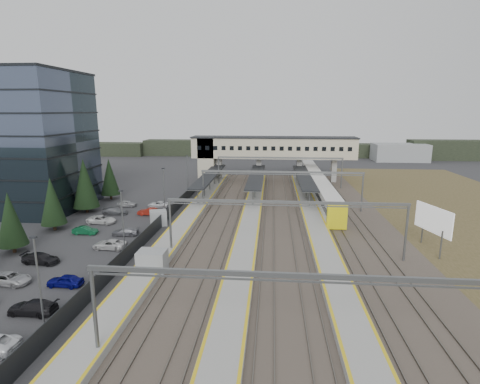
# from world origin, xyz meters

# --- Properties ---
(ground) EXTENTS (220.00, 220.00, 0.00)m
(ground) POSITION_xyz_m (0.00, 0.00, 0.00)
(ground) COLOR #2B2B2D
(ground) RESTS_ON ground
(office_building) EXTENTS (24.30, 18.30, 24.30)m
(office_building) POSITION_xyz_m (-36.00, 12.00, 12.19)
(office_building) COLOR #3C465C
(office_building) RESTS_ON ground
(conifer_row) EXTENTS (4.42, 49.82, 9.50)m
(conifer_row) POSITION_xyz_m (-22.00, -3.86, 4.84)
(conifer_row) COLOR black
(conifer_row) RESTS_ON ground
(car_park) EXTENTS (10.56, 44.46, 1.29)m
(car_park) POSITION_xyz_m (-13.47, -6.72, 0.61)
(car_park) COLOR #9B3428
(car_park) RESTS_ON ground
(lampposts) EXTENTS (0.50, 53.25, 8.07)m
(lampposts) POSITION_xyz_m (-8.00, 1.25, 4.34)
(lampposts) COLOR slate
(lampposts) RESTS_ON ground
(fence) EXTENTS (0.08, 90.00, 2.00)m
(fence) POSITION_xyz_m (-6.50, 5.00, 1.00)
(fence) COLOR #26282B
(fence) RESTS_ON ground
(relay_cabin_near) EXTENTS (3.08, 2.26, 2.56)m
(relay_cabin_near) POSITION_xyz_m (-2.65, -13.43, 1.28)
(relay_cabin_near) COLOR gray
(relay_cabin_near) RESTS_ON ground
(relay_cabin_far) EXTENTS (3.10, 2.86, 2.31)m
(relay_cabin_far) POSITION_xyz_m (-7.23, 3.74, 1.15)
(relay_cabin_far) COLOR gray
(relay_cabin_far) RESTS_ON ground
(rail_corridor) EXTENTS (34.00, 90.00, 0.92)m
(rail_corridor) POSITION_xyz_m (9.34, 5.00, 0.29)
(rail_corridor) COLOR #3D362E
(rail_corridor) RESTS_ON ground
(canopies) EXTENTS (23.10, 30.00, 3.28)m
(canopies) POSITION_xyz_m (7.00, 27.00, 3.92)
(canopies) COLOR black
(canopies) RESTS_ON ground
(footbridge) EXTENTS (40.40, 6.40, 11.20)m
(footbridge) POSITION_xyz_m (7.70, 42.00, 7.93)
(footbridge) COLOR #B5AD91
(footbridge) RESTS_ON ground
(gantries) EXTENTS (28.40, 62.28, 7.17)m
(gantries) POSITION_xyz_m (12.00, 3.00, 6.00)
(gantries) COLOR slate
(gantries) RESTS_ON ground
(train) EXTENTS (2.96, 61.81, 3.72)m
(train) POSITION_xyz_m (20.00, 33.63, 2.12)
(train) COLOR silver
(train) RESTS_ON ground
(billboard) EXTENTS (1.97, 6.50, 5.83)m
(billboard) POSITION_xyz_m (30.62, -3.92, 3.97)
(billboard) COLOR slate
(billboard) RESTS_ON ground
(treeline_far) EXTENTS (170.00, 19.00, 7.00)m
(treeline_far) POSITION_xyz_m (23.81, 92.28, 2.95)
(treeline_far) COLOR black
(treeline_far) RESTS_ON ground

